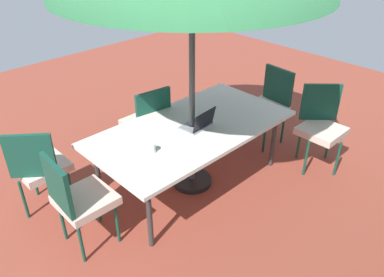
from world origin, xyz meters
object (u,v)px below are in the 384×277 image
(dining_table, at_px, (192,130))
(chair_south, at_px, (148,120))
(chair_northwest, at_px, (321,124))
(chair_east, at_px, (78,197))
(chair_west, at_px, (269,103))
(chair_southeast, at_px, (39,165))
(laptop, at_px, (199,123))
(cup, at_px, (152,148))

(dining_table, bearing_deg, chair_south, -86.36)
(chair_south, height_order, chair_northwest, same)
(chair_northwest, bearing_deg, chair_east, -151.23)
(chair_west, height_order, chair_southeast, same)
(chair_west, bearing_deg, chair_east, -85.93)
(chair_south, distance_m, laptop, 0.80)
(dining_table, xyz_separation_m, cup, (0.61, 0.09, 0.09))
(dining_table, xyz_separation_m, chair_south, (0.04, -0.70, -0.14))
(chair_south, distance_m, chair_northwest, 2.01)
(chair_northwest, relative_size, cup, 10.66)
(chair_south, bearing_deg, chair_southeast, 6.58)
(dining_table, relative_size, cup, 23.46)
(cup, bearing_deg, chair_west, -177.80)
(chair_west, relative_size, laptop, 2.84)
(chair_east, distance_m, chair_west, 2.71)
(chair_east, height_order, chair_west, same)
(chair_southeast, height_order, laptop, chair_southeast)
(chair_east, bearing_deg, cup, -95.96)
(chair_southeast, bearing_deg, chair_east, 131.44)
(dining_table, xyz_separation_m, chair_southeast, (1.37, -0.72, -0.14))
(laptop, bearing_deg, chair_east, -9.90)
(chair_south, height_order, laptop, chair_south)
(chair_south, height_order, chair_west, same)
(chair_east, distance_m, cup, 0.78)
(chair_northwest, distance_m, laptop, 1.50)
(chair_west, xyz_separation_m, chair_southeast, (2.74, -0.73, 0.00))
(chair_east, xyz_separation_m, laptop, (-1.39, 0.09, 0.23))
(chair_south, bearing_deg, chair_west, 160.90)
(chair_northwest, bearing_deg, chair_west, 133.54)
(chair_south, relative_size, cup, 10.66)
(chair_south, distance_m, chair_west, 1.58)
(chair_south, bearing_deg, chair_east, 34.90)
(chair_southeast, xyz_separation_m, laptop, (-1.41, 0.79, 0.23))
(chair_west, bearing_deg, dining_table, -85.64)
(chair_west, distance_m, cup, 1.99)
(chair_east, bearing_deg, chair_west, -88.09)
(chair_west, height_order, cup, chair_west)
(chair_west, distance_m, laptop, 1.35)
(chair_east, height_order, chair_southeast, same)
(chair_south, xyz_separation_m, chair_west, (-1.41, 0.71, 0.00))
(chair_east, distance_m, chair_south, 1.47)
(chair_northwest, height_order, chair_southeast, same)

